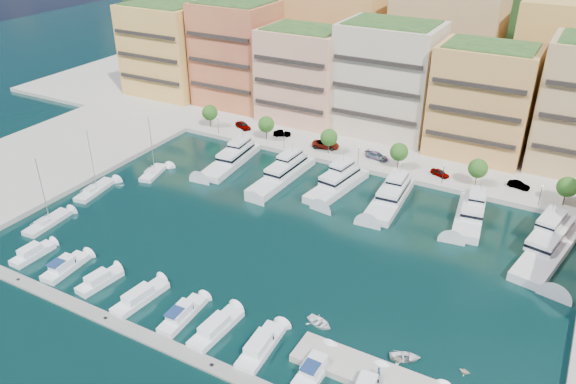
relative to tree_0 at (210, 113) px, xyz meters
The scene contains 53 objects.
ground 52.39m from the tree_0, 39.95° to the right, with size 400.00×400.00×0.00m, color black.
north_quay 49.34m from the tree_0, 35.47° to the left, with size 220.00×64.00×2.00m, color #9E998E.
west_quay 47.21m from the tree_0, 117.93° to the right, with size 34.00×76.00×2.00m, color #9E998E.
hillside 86.46m from the tree_0, 62.40° to the left, with size 240.00×40.00×58.00m, color #1A3B18.
south_pontoon 73.65m from the tree_0, 59.77° to the right, with size 72.00×2.20×0.35m, color gray.
apartment_0 31.96m from the tree_0, 147.61° to the left, with size 22.00×16.50×24.80m.
apartment_1 21.20m from the tree_0, 102.21° to the left, with size 20.00×16.50×26.80m.
apartment_2 24.86m from the tree_0, 44.13° to the left, with size 20.00×15.50×22.80m.
apartment_3 43.22m from the tree_0, 25.95° to the left, with size 22.00×16.50×25.80m.
apartment_4 62.75m from the tree_0, 15.37° to the left, with size 20.00×15.50×23.80m.
backblock_0 44.63m from the tree_0, 110.32° to the left, with size 26.00×18.00×30.00m, color #C5B198.
backblock_1 44.63m from the tree_0, 69.68° to the left, with size 26.00×18.00×30.00m, color #D99851.
backblock_2 61.58m from the tree_0, 41.99° to the left, with size 26.00×18.00×30.00m, color tan.
backblock_3 85.98m from the tree_0, 28.37° to the left, with size 26.00×18.00×30.00m, color #E6B154.
tree_0 is the anchor object (origin of this frame).
tree_1 16.00m from the tree_0, ahead, with size 3.80×3.80×5.65m.
tree_2 32.00m from the tree_0, ahead, with size 3.80×3.80×5.65m.
tree_3 48.00m from the tree_0, ahead, with size 3.80×3.80×5.65m.
tree_4 64.00m from the tree_0, ahead, with size 3.80×3.80×5.65m.
tree_5 80.00m from the tree_0, ahead, with size 3.80×3.80×5.65m.
lamppost_0 4.70m from the tree_0, 29.90° to the right, with size 0.30×0.30×4.20m.
lamppost_1 22.14m from the tree_0, ahead, with size 0.30×0.30×4.20m.
lamppost_2 40.08m from the tree_0, ahead, with size 0.30×0.30×4.20m.
lamppost_3 58.05m from the tree_0, ahead, with size 0.30×0.30×4.20m.
lamppost_4 76.04m from the tree_0, ahead, with size 0.30×0.30×4.20m.
yacht_1 20.37m from the tree_0, 40.71° to the right, with size 6.31×18.94×7.30m.
yacht_2 31.72m from the tree_0, 25.88° to the right, with size 5.41×20.39×7.30m.
yacht_3 42.03m from the tree_0, 17.12° to the right, with size 7.14×17.60×7.30m.
yacht_4 52.76m from the tree_0, 13.99° to the right, with size 6.06×18.12×7.30m.
yacht_5 66.94m from the tree_0, 10.13° to the right, with size 6.62×16.32×7.30m.
yacht_6 81.21m from the tree_0, 10.85° to the right, with size 9.56×24.05×7.30m.
cruiser_0 58.60m from the tree_0, 83.57° to the right, with size 2.61×7.26×2.55m.
cruiser_1 59.93m from the tree_0, 76.39° to the right, with size 3.29×8.05×2.66m.
cruiser_2 62.04m from the tree_0, 69.78° to the right, with size 3.36×7.47×2.55m.
cruiser_3 65.26m from the tree_0, 63.14° to the right, with size 3.55×9.38×2.55m.
cruiser_4 69.08m from the tree_0, 57.44° to the right, with size 2.90×8.60×2.66m.
cruiser_5 72.28m from the tree_0, 53.63° to the right, with size 3.28×9.23×2.55m.
cruiser_6 76.67m from the tree_0, 49.37° to the right, with size 3.36×9.27×2.55m.
cruiser_7 81.96m from the tree_0, 45.22° to the right, with size 2.82×7.65×2.66m.
sailboat_2 26.25m from the tree_0, 81.68° to the right, with size 4.49×8.21×13.20m.
sailboat_0 50.24m from the tree_0, 89.37° to the right, with size 3.53×9.44×13.20m.
sailboat_1 37.32m from the tree_0, 91.93° to the right, with size 4.20×10.02×13.20m.
tender_3 88.92m from the tree_0, 33.71° to the right, with size 1.18×1.36×0.72m, color beige.
tender_1 83.77m from the tree_0, 37.96° to the right, with size 1.44×1.67×0.88m, color beige.
tender_0 74.08m from the tree_0, 42.66° to the right, with size 2.76×3.87×0.80m, color white.
tender_2 83.86m from the tree_0, 37.20° to the right, with size 2.81×3.93×0.81m, color white.
car_0 8.62m from the tree_0, 22.53° to the left, with size 1.95×4.85×1.65m, color gray.
car_1 18.80m from the tree_0, 10.89° to the left, with size 1.44×4.13×1.36m, color gray.
car_2 30.44m from the tree_0, ahead, with size 2.82×6.11×1.70m, color gray.
car_3 42.58m from the tree_0, ahead, with size 2.09×5.15×1.49m, color gray.
car_4 56.78m from the tree_0, ahead, with size 1.60×3.97×1.35m, color gray.
car_5 71.76m from the tree_0, ahead, with size 1.44×4.12×1.36m, color gray.
person_0 85.86m from the tree_0, 40.68° to the right, with size 0.58×0.38×1.59m, color #293A53.
Camera 1 is at (39.11, -70.21, 52.52)m, focal length 35.00 mm.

